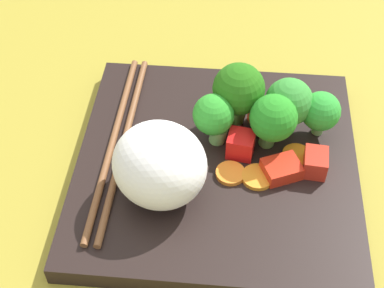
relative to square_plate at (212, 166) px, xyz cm
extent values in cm
cube|color=olive|center=(0.00, 0.00, -1.95)|extent=(110.00, 110.00, 2.00)
cube|color=black|center=(0.00, 0.00, 0.00)|extent=(25.65, 25.65, 1.89)
ellipsoid|color=white|center=(-3.90, 4.63, 4.37)|extent=(10.98, 11.01, 6.85)
cylinder|color=#5CA149|center=(2.20, -4.54, 2.07)|extent=(1.94, 2.07, 2.39)
sphere|color=#278A22|center=(1.94, -4.74, 4.55)|extent=(4.25, 4.25, 4.25)
cylinder|color=#71A949|center=(4.73, -1.93, 2.27)|extent=(1.94, 1.90, 2.81)
sphere|color=#256514|center=(4.77, -1.63, 5.23)|extent=(4.78, 4.78, 4.78)
cylinder|color=#79BC57|center=(4.15, -6.48, 1.95)|extent=(1.52, 1.35, 2.12)
sphere|color=#348B32|center=(4.23, -6.20, 4.42)|extent=(4.39, 4.39, 4.39)
cylinder|color=#7DBC60|center=(2.24, 0.25, 1.86)|extent=(2.26, 2.31, 2.04)
sphere|color=green|center=(2.40, 0.51, 4.18)|extent=(3.74, 3.74, 3.74)
cylinder|color=#67A055|center=(4.03, -9.27, 1.70)|extent=(1.34, 1.42, 1.59)
sphere|color=green|center=(3.84, -9.11, 3.82)|extent=(3.61, 3.61, 3.61)
cylinder|color=orange|center=(4.89, 0.42, 1.26)|extent=(3.07, 3.07, 0.64)
cylinder|color=orange|center=(-2.01, -3.60, 1.15)|extent=(3.84, 3.84, 0.41)
cylinder|color=orange|center=(7.03, -5.74, 1.19)|extent=(4.08, 4.08, 0.49)
cylinder|color=orange|center=(0.74, -7.13, 1.16)|extent=(3.41, 3.41, 0.43)
cylinder|color=orange|center=(-1.74, -1.24, 1.15)|extent=(3.39, 3.39, 0.41)
cube|color=red|center=(0.91, -2.05, 2.06)|extent=(2.60, 2.68, 2.24)
cube|color=red|center=(-0.67, -8.57, 1.93)|extent=(2.75, 2.26, 1.96)
cube|color=red|center=(4.67, -3.97, 1.94)|extent=(2.82, 2.60, 1.99)
cube|color=red|center=(-1.34, -5.65, 1.60)|extent=(3.55, 3.89, 1.32)
cylinder|color=brown|center=(1.32, 9.64, 1.26)|extent=(22.66, 1.56, 0.62)
cylinder|color=brown|center=(1.27, 8.58, 1.26)|extent=(22.66, 1.56, 0.62)
camera|label=1|loc=(-33.39, -0.42, 39.27)|focal=52.82mm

